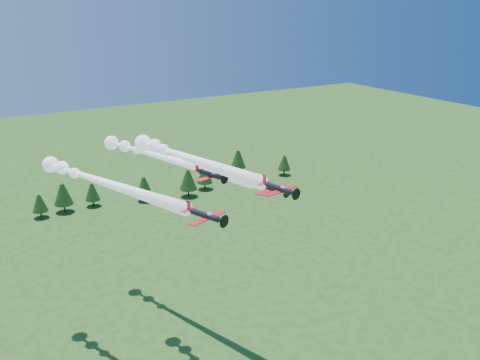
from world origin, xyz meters
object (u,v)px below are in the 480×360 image
plane_right (164,158)px  plane_slot (210,174)px  plane_lead (184,156)px  plane_left (100,181)px

plane_right → plane_slot: (-1.91, -27.11, 3.71)m
plane_lead → plane_right: 20.31m
plane_lead → plane_slot: plane_lead is taller
plane_left → plane_right: plane_left is taller
plane_right → plane_slot: size_ratio=6.84×
plane_left → plane_slot: bearing=-66.1°
plane_left → plane_slot: size_ratio=6.18×
plane_lead → plane_slot: size_ratio=5.61×
plane_left → plane_slot: plane_slot is taller
plane_lead → plane_right: size_ratio=0.82×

